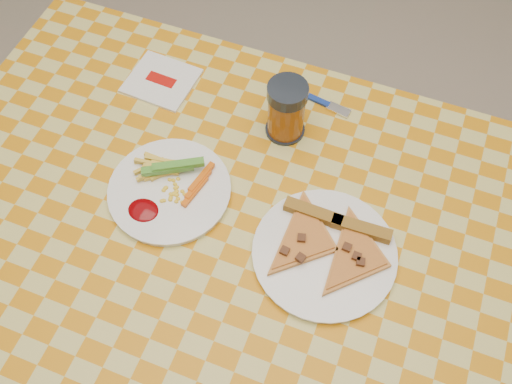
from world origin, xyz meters
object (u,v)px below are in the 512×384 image
table (234,244)px  plate_left (170,191)px  drink_glass (286,110)px  plate_right (324,254)px

table → plate_left: size_ratio=5.50×
plate_left → drink_glass: (0.16, 0.22, 0.06)m
drink_glass → plate_right: bearing=-56.4°
table → drink_glass: (0.02, 0.25, 0.14)m
plate_left → drink_glass: bearing=54.6°
plate_left → table: bearing=-10.1°
table → drink_glass: bearing=86.4°
plate_right → drink_glass: (-0.16, 0.24, 0.06)m
plate_left → plate_right: (0.32, -0.02, 0.00)m
table → plate_left: 0.16m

